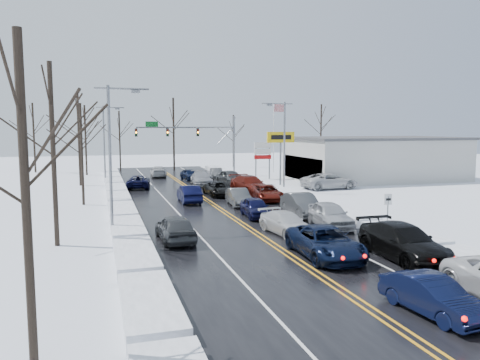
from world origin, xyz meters
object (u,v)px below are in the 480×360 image
object	(u,v)px
tires_plus_sign	(281,141)
flagpole	(275,131)
oncoming_car_0	(189,202)
dealership_building	(375,158)
traffic_signal_mast	(197,135)

from	to	relation	value
tires_plus_sign	flagpole	bearing A→B (deg)	71.56
tires_plus_sign	oncoming_car_0	distance (m)	16.16
tires_plus_sign	dealership_building	bearing A→B (deg)	8.47
flagpole	oncoming_car_0	distance (m)	29.41
traffic_signal_mast	tires_plus_sign	bearing A→B (deg)	-59.54
traffic_signal_mast	tires_plus_sign	world-z (taller)	traffic_signal_mast
flagpole	dealership_building	xyz separation A→B (m)	(8.80, -12.00, -3.27)
dealership_building	oncoming_car_0	world-z (taller)	dealership_building
flagpole	tires_plus_sign	bearing A→B (deg)	-108.44
tires_plus_sign	oncoming_car_0	xyz separation A→B (m)	(-12.23, -9.32, -4.99)
dealership_building	oncoming_car_0	distance (m)	28.21
traffic_signal_mast	flagpole	distance (m)	11.90
dealership_building	flagpole	bearing A→B (deg)	126.27
traffic_signal_mast	tires_plus_sign	distance (m)	13.92
oncoming_car_0	flagpole	bearing A→B (deg)	-124.80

